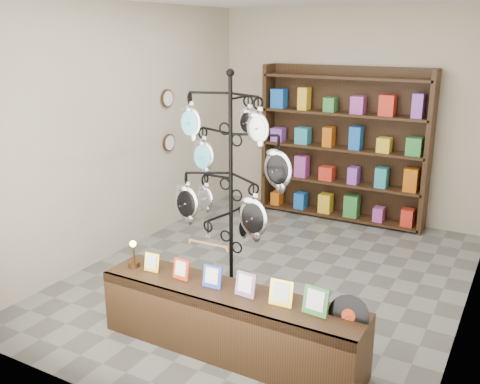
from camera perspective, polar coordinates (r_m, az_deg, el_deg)
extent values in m
plane|color=slate|center=(6.12, 3.40, -8.95)|extent=(5.00, 5.00, 0.00)
plane|color=#BBAC96|center=(7.94, 11.58, 8.04)|extent=(4.00, 0.00, 4.00)
plane|color=#BBAC96|center=(3.62, -13.74, -2.25)|extent=(4.00, 0.00, 4.00)
plane|color=#BBAC96|center=(6.73, -11.97, 6.52)|extent=(0.00, 5.00, 5.00)
plane|color=#BBAC96|center=(5.13, 24.24, 2.28)|extent=(0.00, 5.00, 5.00)
cylinder|color=black|center=(5.61, -0.92, -11.28)|extent=(0.49, 0.49, 0.03)
cylinder|color=black|center=(5.18, -0.98, -0.27)|extent=(0.04, 0.04, 2.27)
sphere|color=black|center=(4.97, -1.04, 12.61)|extent=(0.08, 0.08, 0.08)
ellipsoid|color=silver|center=(5.51, 0.36, -3.85)|extent=(0.12, 0.04, 0.24)
cube|color=tan|center=(5.09, -3.41, -5.50)|extent=(0.43, 0.04, 0.04)
cube|color=black|center=(4.66, -1.18, -13.69)|extent=(2.35, 0.49, 0.58)
cube|color=yellow|center=(4.91, -9.35, -7.42)|extent=(0.15, 0.05, 0.17)
cube|color=red|center=(4.72, -6.28, -8.20)|extent=(0.16, 0.06, 0.18)
cube|color=#263FA5|center=(4.56, -2.96, -9.01)|extent=(0.17, 0.06, 0.19)
cube|color=#E54C33|center=(4.41, 0.61, -9.84)|extent=(0.18, 0.06, 0.20)
cube|color=yellow|center=(4.28, 4.43, -10.69)|extent=(0.19, 0.06, 0.21)
cube|color=#337233|center=(4.18, 8.08, -11.44)|extent=(0.20, 0.06, 0.22)
cylinder|color=black|center=(4.19, 11.51, -12.79)|extent=(0.32, 0.07, 0.31)
cylinder|color=red|center=(4.19, 11.49, -12.81)|extent=(0.11, 0.03, 0.11)
cylinder|color=#492E14|center=(5.06, -11.23, -7.56)|extent=(0.11, 0.11, 0.04)
cylinder|color=#492E14|center=(5.02, -11.29, -6.56)|extent=(0.02, 0.02, 0.15)
sphere|color=#FFBF59|center=(4.98, -11.36, -5.43)|extent=(0.06, 0.06, 0.06)
cube|color=black|center=(7.95, 11.28, 5.14)|extent=(2.40, 0.04, 2.20)
cube|color=black|center=(8.24, 3.08, 5.84)|extent=(0.06, 0.36, 2.20)
cube|color=black|center=(7.52, 19.46, 3.87)|extent=(0.06, 0.36, 2.20)
cube|color=black|center=(8.07, 10.51, -2.37)|extent=(2.36, 0.36, 0.04)
cube|color=black|center=(7.93, 10.69, 1.05)|extent=(2.36, 0.36, 0.03)
cube|color=black|center=(7.81, 10.89, 4.59)|extent=(2.36, 0.36, 0.04)
cube|color=black|center=(7.72, 11.09, 8.21)|extent=(2.36, 0.36, 0.04)
cube|color=black|center=(7.67, 11.30, 11.91)|extent=(2.36, 0.36, 0.04)
cylinder|color=black|center=(7.29, -7.77, 9.86)|extent=(0.03, 0.24, 0.24)
cylinder|color=black|center=(7.38, -7.59, 5.23)|extent=(0.03, 0.24, 0.24)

